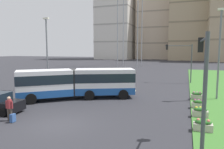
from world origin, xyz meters
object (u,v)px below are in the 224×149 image
Objects in this scene: articulated_bus at (78,83)px; pedestrian_crossing at (9,107)px; apartment_tower_centre at (190,15)px; flower_planter_1 at (200,112)px; flower_planter_2 at (198,104)px; flower_planter_0 at (203,125)px; streetlight_median at (219,50)px; apartment_tower_west at (116,10)px; flower_planter_3 at (197,95)px; traffic_light_far_right at (182,56)px; streetlight_left at (47,51)px; rolling_suitcase at (13,118)px; apartment_tower_westcentre at (157,22)px; traffic_light_near_right at (203,73)px.

pedestrian_crossing is (-1.17, -7.77, -0.65)m from articulated_bus.
flower_planter_1 is at bearing -89.92° from apartment_tower_centre.
apartment_tower_centre is (-0.14, 95.23, 21.76)m from flower_planter_2.
flower_planter_2 is at bearing 90.00° from flower_planter_0.
apartment_tower_west is (-40.86, 90.75, 22.08)m from streetlight_median.
flower_planter_1 is at bearing -90.00° from flower_planter_3.
streetlight_median is at bearing 19.74° from flower_planter_3.
articulated_bus is 101.98m from apartment_tower_west.
flower_planter_1 is 17.55m from traffic_light_far_right.
flower_planter_2 is 3.49m from flower_planter_3.
rolling_suitcase is at bearing -64.90° from streetlight_left.
pedestrian_crossing is at bearing -116.18° from traffic_light_far_right.
apartment_tower_centre is (-2.04, 91.05, 17.26)m from streetlight_median.
streetlight_median reaches higher than flower_planter_1.
apartment_tower_westcentre is at bearing 100.07° from traffic_light_far_right.
streetlight_left is (-5.93, 3.16, 3.24)m from articulated_bus.
flower_planter_0 is at bearing 10.39° from pedestrian_crossing.
streetlight_median is (3.62, -10.41, 0.90)m from traffic_light_far_right.
traffic_light_near_right is at bearing -91.85° from flower_planter_3.
articulated_bus is 0.27× the size of apartment_tower_westcentre.
flower_planter_1 and flower_planter_3 have the same top height.
traffic_light_far_right is (-1.72, 14.59, 3.60)m from flower_planter_2.
articulated_bus is 11.54× the size of rolling_suitcase.
flower_planter_3 is 94.28m from apartment_tower_centre.
streetlight_median is at bearing 40.59° from rolling_suitcase.
apartment_tower_westcentre is 0.94× the size of apartment_tower_centre.
streetlight_left is at bearing -177.08° from streetlight_median.
pedestrian_crossing is 16.96m from flower_planter_3.
streetlight_median is at bearing -65.76° from apartment_tower_west.
apartment_tower_westcentre is (-0.03, 100.22, 15.89)m from streetlight_left.
flower_planter_1 is at bearing 90.00° from flower_planter_0.
apartment_tower_west is (-38.96, 91.43, 26.58)m from flower_planter_3.
streetlight_left is at bearing -100.66° from apartment_tower_centre.
articulated_bus is 12.10m from flower_planter_3.
streetlight_median is (19.36, 0.99, 0.04)m from streetlight_left.
apartment_tower_centre reaches higher than rolling_suitcase.
apartment_tower_centre is at bearing 90.08° from flower_planter_2.
pedestrian_crossing is 0.85m from rolling_suitcase.
traffic_light_far_right reaches higher than rolling_suitcase.
apartment_tower_west is (-38.96, 94.93, 26.58)m from flower_planter_2.
traffic_light_far_right is (-1.72, 11.09, 3.60)m from flower_planter_3.
streetlight_left reaches higher than flower_planter_0.
traffic_light_near_right is (12.29, -1.16, 2.94)m from pedestrian_crossing.
apartment_tower_centre is at bearing 79.34° from streetlight_left.
flower_planter_1 is 109.26m from apartment_tower_westcentre.
traffic_light_far_right is at bearing -79.93° from apartment_tower_westcentre.
flower_planter_0 is at bearing -89.92° from apartment_tower_centre.
apartment_tower_centre is at bearing 88.88° from traffic_light_far_right.
streetlight_left is 101.48m from apartment_tower_westcentre.
streetlight_median is 102.35m from apartment_tower_westcentre.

